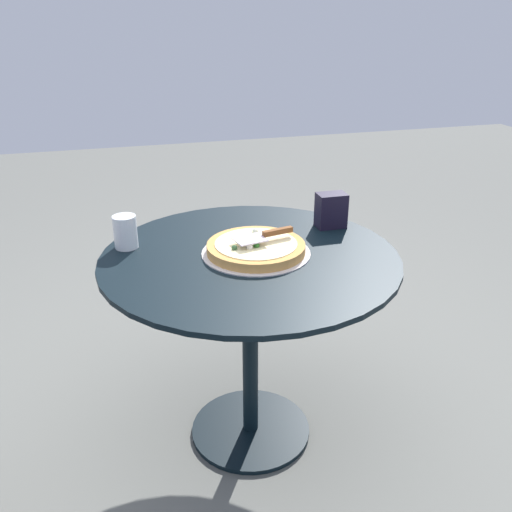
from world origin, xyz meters
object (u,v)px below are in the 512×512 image
Objects in this scene: pizza_on_tray at (256,248)px; napkin_dispenser at (331,210)px; drinking_cup at (125,232)px; pizza_server at (265,235)px; patio_table at (250,297)px.

napkin_dispenser is at bearing 25.78° from pizza_on_tray.
pizza_server is at bearing -20.05° from drinking_cup.
drinking_cup reaches higher than patio_table.
patio_table is 0.45m from napkin_dispenser.
pizza_on_tray is 1.69× the size of pizza_server.
pizza_on_tray is 3.21× the size of drinking_cup.
pizza_on_tray is 0.05m from pizza_server.
pizza_server is at bearing -152.20° from napkin_dispenser.
pizza_server is 1.90× the size of drinking_cup.
patio_table is 2.73× the size of pizza_on_tray.
pizza_server is at bearing 10.99° from pizza_on_tray.
napkin_dispenser is at bearing 25.32° from patio_table.
drinking_cup is (-0.44, 0.16, -0.00)m from pizza_server.
pizza_on_tray reaches higher than patio_table.
pizza_on_tray is 0.37m from napkin_dispenser.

